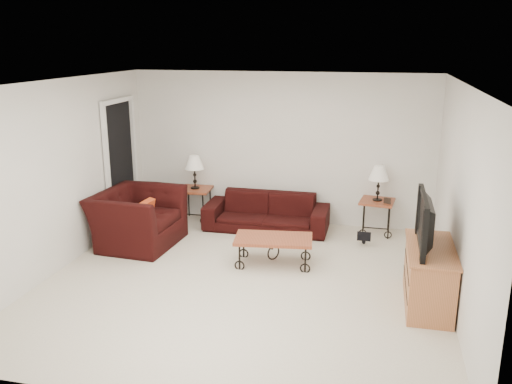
% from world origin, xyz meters
% --- Properties ---
extents(ground, '(5.00, 5.00, 0.00)m').
position_xyz_m(ground, '(0.00, 0.00, 0.00)').
color(ground, beige).
rests_on(ground, ground).
extents(wall_back, '(5.00, 0.02, 2.50)m').
position_xyz_m(wall_back, '(0.00, 2.50, 1.25)').
color(wall_back, silver).
rests_on(wall_back, ground).
extents(wall_front, '(5.00, 0.02, 2.50)m').
position_xyz_m(wall_front, '(0.00, -2.50, 1.25)').
color(wall_front, silver).
rests_on(wall_front, ground).
extents(wall_left, '(0.02, 5.00, 2.50)m').
position_xyz_m(wall_left, '(-2.50, 0.00, 1.25)').
color(wall_left, silver).
rests_on(wall_left, ground).
extents(wall_right, '(0.02, 5.00, 2.50)m').
position_xyz_m(wall_right, '(2.50, 0.00, 1.25)').
color(wall_right, silver).
rests_on(wall_right, ground).
extents(ceiling, '(5.00, 5.00, 0.00)m').
position_xyz_m(ceiling, '(0.00, 0.00, 2.50)').
color(ceiling, white).
rests_on(ceiling, wall_back).
extents(doorway, '(0.08, 0.94, 2.04)m').
position_xyz_m(doorway, '(-2.47, 1.65, 1.02)').
color(doorway, black).
rests_on(doorway, ground).
extents(sofa, '(1.99, 0.78, 0.58)m').
position_xyz_m(sofa, '(-0.13, 2.02, 0.29)').
color(sofa, black).
rests_on(sofa, ground).
extents(side_table_left, '(0.54, 0.54, 0.57)m').
position_xyz_m(side_table_left, '(-1.41, 2.20, 0.28)').
color(side_table_left, '#994427').
rests_on(side_table_left, ground).
extents(side_table_right, '(0.57, 0.57, 0.56)m').
position_xyz_m(side_table_right, '(1.61, 2.20, 0.28)').
color(side_table_right, '#994427').
rests_on(side_table_right, ground).
extents(lamp_left, '(0.34, 0.34, 0.57)m').
position_xyz_m(lamp_left, '(-1.41, 2.20, 0.85)').
color(lamp_left, black).
rests_on(lamp_left, side_table_left).
extents(lamp_right, '(0.35, 0.35, 0.56)m').
position_xyz_m(lamp_right, '(1.61, 2.20, 0.83)').
color(lamp_right, black).
rests_on(lamp_right, side_table_right).
extents(photo_frame_left, '(0.11, 0.04, 0.09)m').
position_xyz_m(photo_frame_left, '(-1.56, 2.05, 0.61)').
color(photo_frame_left, black).
rests_on(photo_frame_left, side_table_left).
extents(photo_frame_right, '(0.11, 0.05, 0.09)m').
position_xyz_m(photo_frame_right, '(1.76, 2.05, 0.60)').
color(photo_frame_right, black).
rests_on(photo_frame_right, side_table_right).
extents(coffee_table, '(1.11, 0.69, 0.39)m').
position_xyz_m(coffee_table, '(0.26, 0.63, 0.20)').
color(coffee_table, '#994427').
rests_on(coffee_table, ground).
extents(armchair, '(1.19, 1.34, 0.82)m').
position_xyz_m(armchair, '(-1.88, 0.93, 0.41)').
color(armchair, black).
rests_on(armchair, ground).
extents(throw_pillow, '(0.12, 0.38, 0.37)m').
position_xyz_m(throw_pillow, '(-1.73, 0.88, 0.52)').
color(throw_pillow, '#D74D1B').
rests_on(throw_pillow, armchair).
extents(tv_stand, '(0.49, 1.18, 0.71)m').
position_xyz_m(tv_stand, '(2.23, -0.11, 0.35)').
color(tv_stand, '#C07047').
rests_on(tv_stand, ground).
extents(television, '(0.14, 1.06, 0.61)m').
position_xyz_m(television, '(2.21, -0.11, 1.01)').
color(television, black).
rests_on(television, tv_stand).
extents(backpack, '(0.35, 0.29, 0.40)m').
position_xyz_m(backpack, '(1.45, 1.69, 0.20)').
color(backpack, black).
rests_on(backpack, ground).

